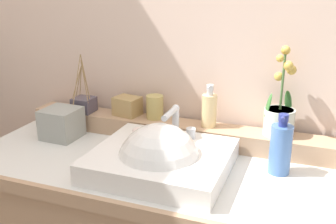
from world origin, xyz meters
name	(u,v)px	position (x,y,z in m)	size (l,w,h in m)	color
wall_back	(207,5)	(0.00, 0.38, 1.31)	(3.07, 0.20, 2.63)	beige
back_ledge	(191,133)	(0.00, 0.21, 0.86)	(1.32, 0.11, 0.07)	tan
sink_basin	(160,163)	(-0.02, -0.06, 0.86)	(0.42, 0.38, 0.29)	white
soap_bar	(141,131)	(-0.13, 0.06, 0.90)	(0.07, 0.04, 0.02)	silver
potted_plant	(280,114)	(0.31, 0.22, 0.97)	(0.11, 0.11, 0.31)	silver
soap_dispenser	(209,109)	(0.07, 0.21, 0.96)	(0.05, 0.06, 0.16)	#E2C487
tumbler_cup	(155,107)	(-0.15, 0.22, 0.94)	(0.07, 0.07, 0.09)	tan
reed_diffuser	(84,104)	(-0.45, 0.19, 0.93)	(0.08, 0.12, 0.24)	#4F4856
trinket_box	(127,106)	(-0.27, 0.22, 0.93)	(0.10, 0.08, 0.07)	tan
lotion_bottle	(281,148)	(0.34, 0.07, 0.91)	(0.07, 0.07, 0.19)	#4A73B5
tissue_box	(62,123)	(-0.47, 0.07, 0.88)	(0.13, 0.13, 0.12)	#969992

